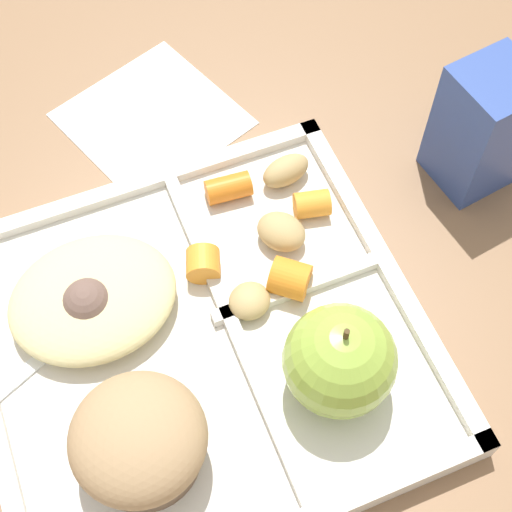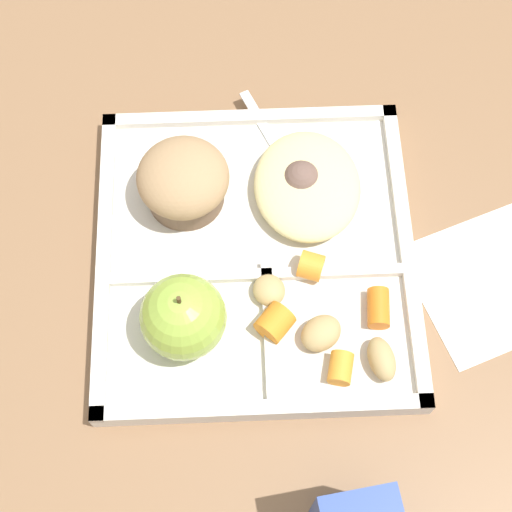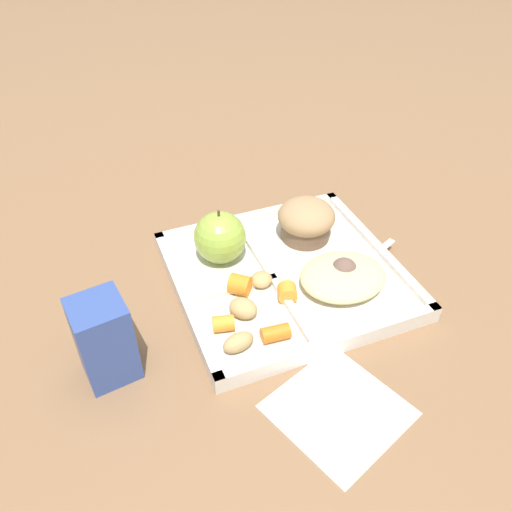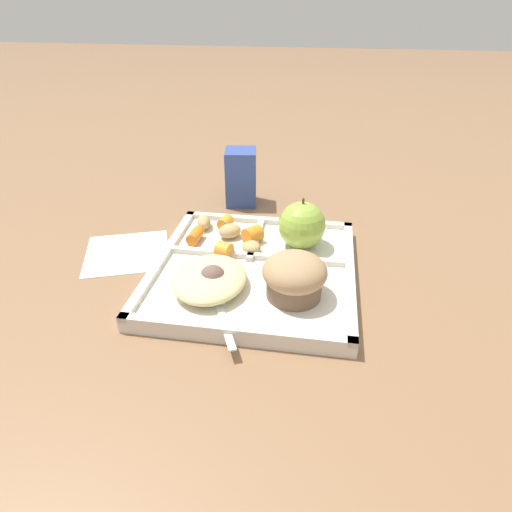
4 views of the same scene
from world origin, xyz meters
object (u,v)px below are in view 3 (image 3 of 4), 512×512
at_px(lunch_tray, 285,276).
at_px(green_apple, 220,237).
at_px(milk_carton, 104,340).
at_px(plastic_fork, 362,265).
at_px(bran_muffin, 306,220).

bearing_deg(lunch_tray, green_apple, 138.85).
bearing_deg(milk_carton, plastic_fork, -1.99).
bearing_deg(lunch_tray, bran_muffin, 46.16).
height_order(plastic_fork, milk_carton, milk_carton).
relative_size(lunch_tray, plastic_fork, 2.25).
bearing_deg(green_apple, lunch_tray, -41.15).
bearing_deg(plastic_fork, lunch_tray, 165.61).
xyz_separation_m(plastic_fork, milk_carton, (-0.36, -0.04, 0.04)).
xyz_separation_m(bran_muffin, milk_carton, (-0.31, -0.13, 0.01)).
relative_size(bran_muffin, milk_carton, 0.79).
bearing_deg(bran_muffin, plastic_fork, -63.72).
distance_m(green_apple, bran_muffin, 0.13).
xyz_separation_m(lunch_tray, milk_carton, (-0.25, -0.07, 0.04)).
distance_m(lunch_tray, plastic_fork, 0.11).
relative_size(plastic_fork, milk_carton, 1.25).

